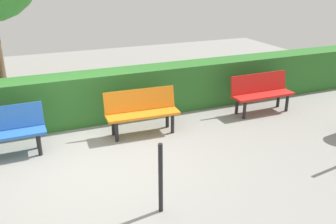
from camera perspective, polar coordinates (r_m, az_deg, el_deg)
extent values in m
plane|color=gray|center=(6.18, -11.85, -8.04)|extent=(18.53, 18.53, 0.00)
cube|color=red|center=(8.30, 14.83, 2.62)|extent=(1.45, 0.42, 0.05)
cube|color=red|center=(8.38, 14.20, 4.53)|extent=(1.45, 0.12, 0.42)
cylinder|color=black|center=(8.62, 18.32, 1.37)|extent=(0.07, 0.07, 0.39)
cylinder|color=black|center=(8.83, 17.08, 1.99)|extent=(0.07, 0.07, 0.39)
cylinder|color=black|center=(7.94, 12.03, 0.30)|extent=(0.07, 0.07, 0.39)
cylinder|color=black|center=(8.17, 10.85, 1.01)|extent=(0.07, 0.07, 0.39)
cube|color=orange|center=(6.96, -4.02, -0.36)|extent=(1.43, 0.48, 0.05)
cube|color=orange|center=(7.05, -4.50, 1.95)|extent=(1.42, 0.19, 0.42)
cylinder|color=black|center=(7.07, 0.72, -1.86)|extent=(0.07, 0.07, 0.39)
cylinder|color=black|center=(7.33, -0.12, -0.99)|extent=(0.07, 0.07, 0.39)
cylinder|color=black|center=(6.79, -8.14, -3.13)|extent=(0.07, 0.07, 0.39)
cylinder|color=black|center=(7.06, -8.67, -2.17)|extent=(0.07, 0.07, 0.39)
cylinder|color=black|center=(6.62, -19.71, -4.93)|extent=(0.07, 0.07, 0.39)
cylinder|color=black|center=(6.89, -19.93, -3.89)|extent=(0.07, 0.07, 0.39)
cube|color=#2D6B28|center=(7.90, -5.98, 3.08)|extent=(14.53, 0.66, 1.04)
cylinder|color=black|center=(4.72, -1.18, -10.48)|extent=(0.06, 0.06, 1.00)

